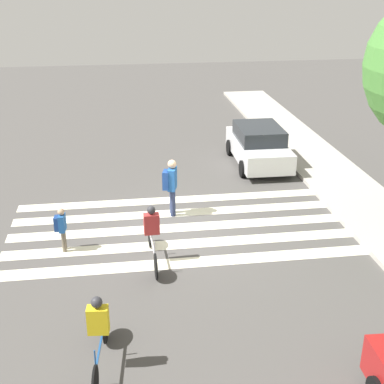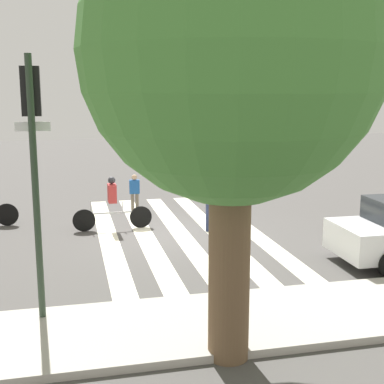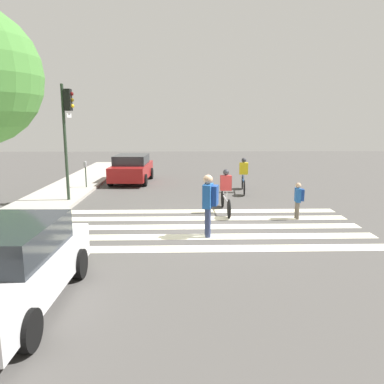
{
  "view_description": "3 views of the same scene",
  "coord_description": "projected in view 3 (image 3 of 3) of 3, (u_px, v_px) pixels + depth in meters",
  "views": [
    {
      "loc": [
        14.36,
        -1.61,
        7.24
      ],
      "look_at": [
        0.52,
        0.37,
        1.37
      ],
      "focal_mm": 50.0,
      "sensor_mm": 36.0,
      "label": 1
    },
    {
      "loc": [
        3.09,
        14.85,
        4.22
      ],
      "look_at": [
        -0.3,
        0.23,
        1.27
      ],
      "focal_mm": 50.0,
      "sensor_mm": 36.0,
      "label": 2
    },
    {
      "loc": [
        -11.56,
        0.68,
        3.35
      ],
      "look_at": [
        0.62,
        0.38,
        1.02
      ],
      "focal_mm": 35.0,
      "sensor_mm": 36.0,
      "label": 3
    }
  ],
  "objects": [
    {
      "name": "pedestrian_adult_blue_shirt",
      "position": [
        298.0,
        198.0,
        12.85
      ],
      "size": [
        0.36,
        0.31,
        1.27
      ],
      "rotation": [
        0.0,
        0.0,
        -0.09
      ],
      "color": "#6B6051",
      "rests_on": "ground_plane"
    },
    {
      "name": "pedestrian_child_with_backpack",
      "position": [
        209.0,
        201.0,
        10.85
      ],
      "size": [
        0.55,
        0.51,
        1.83
      ],
      "rotation": [
        0.0,
        0.0,
        -0.27
      ],
      "color": "navy",
      "rests_on": "ground_plane"
    },
    {
      "name": "crosswalk_stripes",
      "position": [
        204.0,
        227.0,
        12.0
      ],
      "size": [
        4.73,
        10.0,
        0.01
      ],
      "color": "#F2EDCC",
      "rests_on": "ground_plane"
    },
    {
      "name": "car_parked_silver_sedan",
      "position": [
        7.0,
        266.0,
        6.67
      ],
      "size": [
        4.23,
        2.02,
        1.56
      ],
      "rotation": [
        0.0,
        0.0,
        -0.02
      ],
      "color": "silver",
      "rests_on": "ground_plane"
    },
    {
      "name": "sidewalk_curb",
      "position": [
        7.0,
        226.0,
        11.83
      ],
      "size": [
        36.0,
        2.5,
        0.14
      ],
      "color": "#ADA89E",
      "rests_on": "ground_plane"
    },
    {
      "name": "car_parked_far_curb",
      "position": [
        132.0,
        168.0,
        20.54
      ],
      "size": [
        4.19,
        2.13,
        1.51
      ],
      "rotation": [
        0.0,
        0.0,
        -0.04
      ],
      "color": "maroon",
      "rests_on": "ground_plane"
    },
    {
      "name": "cyclist_mid_street",
      "position": [
        226.0,
        190.0,
        13.71
      ],
      "size": [
        2.37,
        0.41,
        1.62
      ],
      "rotation": [
        0.0,
        0.0,
        0.03
      ],
      "color": "black",
      "rests_on": "ground_plane"
    },
    {
      "name": "ground_plane",
      "position": [
        204.0,
        227.0,
        12.0
      ],
      "size": [
        60.0,
        60.0,
        0.0
      ],
      "primitive_type": "plane",
      "color": "#4C4947"
    },
    {
      "name": "cyclist_far_lane",
      "position": [
        244.0,
        174.0,
        17.66
      ],
      "size": [
        2.37,
        0.42,
        1.64
      ],
      "rotation": [
        0.0,
        0.0,
        -0.1
      ],
      "color": "black",
      "rests_on": "ground_plane"
    },
    {
      "name": "parking_meter",
      "position": [
        85.0,
        169.0,
        18.2
      ],
      "size": [
        0.15,
        0.15,
        1.43
      ],
      "color": "#283828",
      "rests_on": "ground_plane"
    },
    {
      "name": "traffic_light",
      "position": [
        67.0,
        121.0,
        14.86
      ],
      "size": [
        0.6,
        0.5,
        4.77
      ],
      "color": "#283828",
      "rests_on": "ground_plane"
    }
  ]
}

